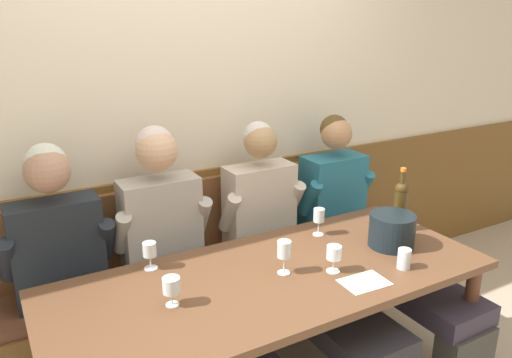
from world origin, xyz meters
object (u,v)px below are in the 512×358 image
at_px(wine_bottle_amber_mid, 400,204).
at_px(wine_glass_center_rear, 334,254).
at_px(wine_glass_right_end, 284,251).
at_px(water_tumbler_right, 404,259).
at_px(person_center_left_seat, 75,311).
at_px(wine_glass_mid_left, 171,287).
at_px(dining_table, 273,289).
at_px(wine_glass_center_front, 150,251).
at_px(wall_bench, 212,290).
at_px(ice_bucket, 392,230).
at_px(person_center_right_seat, 187,276).
at_px(person_right_seat, 368,232).
at_px(wine_glass_mid_right, 319,217).
at_px(person_left_seat, 293,255).

xyz_separation_m(wine_bottle_amber_mid, wine_glass_center_rear, (-0.61, -0.20, -0.06)).
distance_m(wine_glass_right_end, water_tumbler_right, 0.58).
relative_size(person_center_left_seat, wine_glass_mid_left, 10.33).
relative_size(dining_table, wine_glass_center_front, 15.48).
relative_size(wall_bench, ice_bucket, 10.09).
bearing_deg(wine_bottle_amber_mid, person_center_left_seat, 172.60).
relative_size(person_center_left_seat, ice_bucket, 5.52).
bearing_deg(wine_glass_right_end, wine_bottle_amber_mid, 6.87).
relative_size(person_center_right_seat, wine_glass_right_end, 8.19).
relative_size(person_center_left_seat, wine_glass_right_end, 8.01).
bearing_deg(wall_bench, wine_glass_right_end, -85.70).
bearing_deg(wall_bench, water_tumbler_right, -58.81).
xyz_separation_m(dining_table, water_tumbler_right, (0.57, -0.25, 0.13)).
bearing_deg(person_center_left_seat, wine_glass_center_rear, -21.09).
bearing_deg(person_center_right_seat, water_tumbler_right, -33.59).
xyz_separation_m(wine_glass_right_end, wine_glass_center_rear, (0.21, -0.10, -0.02)).
relative_size(wall_bench, wine_bottle_amber_mid, 6.54).
distance_m(person_center_left_seat, wine_bottle_amber_mid, 1.74).
xyz_separation_m(wine_glass_mid_left, wine_glass_center_front, (0.02, 0.35, 0.01)).
height_order(person_center_right_seat, person_right_seat, person_center_right_seat).
relative_size(wine_bottle_amber_mid, wine_glass_center_rear, 2.79).
bearing_deg(wine_glass_mid_right, person_center_right_seat, 174.67).
height_order(ice_bucket, wine_glass_mid_left, ice_bucket).
bearing_deg(water_tumbler_right, dining_table, 156.32).
relative_size(wine_glass_center_rear, water_tumbler_right, 1.33).
relative_size(ice_bucket, water_tumbler_right, 2.40).
bearing_deg(wall_bench, ice_bucket, -46.57).
bearing_deg(wine_glass_center_rear, person_left_seat, 82.17).
bearing_deg(ice_bucket, person_center_left_seat, 167.10).
distance_m(ice_bucket, wine_glass_center_front, 1.23).
bearing_deg(wine_glass_center_rear, person_center_left_seat, 158.91).
relative_size(dining_table, wine_glass_right_end, 12.80).
xyz_separation_m(wall_bench, person_right_seat, (0.88, -0.37, 0.34)).
height_order(person_left_seat, wine_glass_mid_left, person_left_seat).
height_order(dining_table, wine_glass_right_end, wine_glass_right_end).
distance_m(person_center_right_seat, person_right_seat, 1.17).
relative_size(wine_glass_mid_left, water_tumbler_right, 1.28).
bearing_deg(wine_glass_center_rear, wall_bench, 107.99).
bearing_deg(dining_table, ice_bucket, -3.29).
xyz_separation_m(person_center_left_seat, wine_glass_right_end, (0.89, -0.32, 0.21)).
height_order(person_left_seat, wine_glass_mid_right, person_left_seat).
relative_size(ice_bucket, wine_glass_mid_left, 1.87).
xyz_separation_m(wall_bench, dining_table, (0.00, -0.70, 0.36)).
bearing_deg(wine_bottle_amber_mid, wine_glass_center_front, 169.47).
distance_m(person_center_right_seat, ice_bucket, 1.07).
xyz_separation_m(wine_glass_center_rear, wine_glass_mid_left, (-0.76, 0.10, -0.00)).
relative_size(person_right_seat, water_tumbler_right, 13.15).
height_order(person_center_left_seat, wine_bottle_amber_mid, person_center_left_seat).
distance_m(person_center_left_seat, wine_glass_mid_right, 1.30).
relative_size(wine_glass_center_rear, wine_glass_center_front, 0.97).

